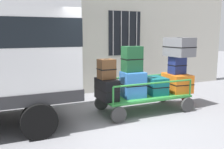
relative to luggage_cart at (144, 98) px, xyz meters
The scene contains 13 objects.
ground_plane 1.08m from the luggage_cart, 158.60° to the right, with size 40.00×40.00×0.00m, color gray.
building_wall 3.47m from the luggage_cart, 110.26° to the left, with size 12.00×0.38×5.00m.
luggage_cart is the anchor object (origin of this frame).
cart_railing 0.42m from the luggage_cart, 56.31° to the left, with size 2.22×1.00×0.42m.
suitcase_left_bottom 1.10m from the luggage_cart, behind, with size 0.41×0.72×0.51m.
suitcase_left_middle 1.33m from the luggage_cart, behind, with size 0.40×0.35×0.47m.
suitcase_midleft_bottom 0.52m from the luggage_cart, behind, with size 0.58×0.55×0.64m.
suitcase_midleft_middle 1.08m from the luggage_cart, behind, with size 0.47×0.35×0.64m.
suitcase_center_bottom 0.46m from the luggage_cart, ahead, with size 0.52×0.65×0.45m.
suitcase_midright_bottom 1.09m from the luggage_cart, ahead, with size 0.63×0.84×0.49m.
suitcase_midright_middle 1.32m from the luggage_cart, ahead, with size 0.42×0.35×0.48m.
suitcase_midright_top 1.66m from the luggage_cart, ahead, with size 0.60×0.78×0.51m.
backpack 1.57m from the luggage_cart, ahead, with size 0.27×0.22×0.44m.
Camera 1 is at (-2.34, -5.06, 2.02)m, focal length 40.07 mm.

